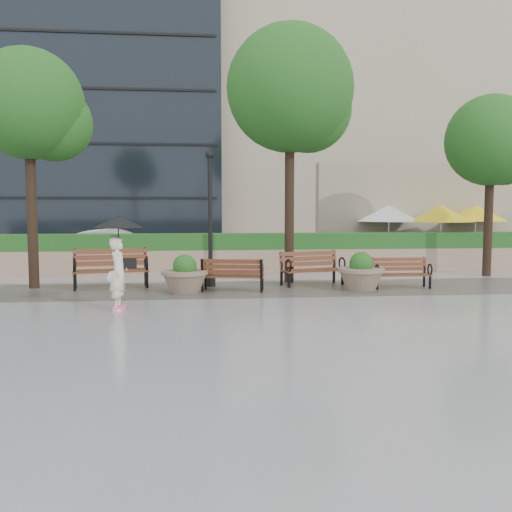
{
  "coord_description": "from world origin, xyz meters",
  "views": [
    {
      "loc": [
        -0.3,
        -12.49,
        2.28
      ],
      "look_at": [
        1.1,
        0.91,
        1.1
      ],
      "focal_mm": 40.0,
      "sensor_mm": 36.0,
      "label": 1
    }
  ],
  "objects": [
    {
      "name": "bench_3",
      "position": [
        3.0,
        3.57,
        0.29
      ],
      "size": [
        1.92,
        1.18,
        0.97
      ],
      "rotation": [
        0.0,
        0.0,
        0.28
      ],
      "color": "brown",
      "rests_on": "ground"
    },
    {
      "name": "bench_4",
      "position": [
        5.35,
        2.73,
        0.25
      ],
      "size": [
        1.58,
        0.65,
        0.84
      ],
      "rotation": [
        0.0,
        0.0,
        -0.02
      ],
      "color": "brown",
      "rests_on": "ground"
    },
    {
      "name": "planter_right",
      "position": [
        4.14,
        2.49,
        0.41
      ],
      "size": [
        1.25,
        1.25,
        1.05
      ],
      "color": "#7F6B56",
      "rests_on": "ground"
    },
    {
      "name": "planter_left",
      "position": [
        -0.62,
        2.5,
        0.4
      ],
      "size": [
        1.22,
        1.22,
        1.02
      ],
      "color": "#7F6B56",
      "rests_on": "ground"
    },
    {
      "name": "tree_2",
      "position": [
        9.35,
        5.36,
        4.28
      ],
      "size": [
        3.09,
        2.93,
        5.87
      ],
      "color": "black",
      "rests_on": "ground"
    },
    {
      "name": "lamppost",
      "position": [
        0.08,
        3.61,
        1.68
      ],
      "size": [
        0.28,
        0.28,
        3.83
      ],
      "color": "black",
      "rests_on": "ground"
    },
    {
      "name": "bench_2",
      "position": [
        0.65,
        2.64,
        0.26
      ],
      "size": [
        1.74,
        0.95,
        0.88
      ],
      "rotation": [
        0.0,
        0.0,
        2.95
      ],
      "color": "brown",
      "rests_on": "ground"
    },
    {
      "name": "patio_umb_white",
      "position": [
        7.1,
        8.92,
        1.99
      ],
      "size": [
        2.5,
        2.5,
        2.3
      ],
      "color": "black",
      "rests_on": "ground"
    },
    {
      "name": "bench_1",
      "position": [
        -2.68,
        3.54,
        0.32
      ],
      "size": [
        2.12,
        1.13,
        1.09
      ],
      "rotation": [
        0.0,
        0.0,
        0.17
      ],
      "color": "brown",
      "rests_on": "ground"
    },
    {
      "name": "bldg_stone",
      "position": [
        10.0,
        23.0,
        10.0
      ],
      "size": [
        18.0,
        10.0,
        20.0
      ],
      "primitive_type": "cube",
      "color": "tan",
      "rests_on": "ground"
    },
    {
      "name": "patio_umb_yellow_b",
      "position": [
        10.69,
        9.09,
        1.99
      ],
      "size": [
        2.5,
        2.5,
        2.3
      ],
      "color": "black",
      "rests_on": "ground"
    },
    {
      "name": "car_right",
      "position": [
        -3.44,
        10.08,
        0.69
      ],
      "size": [
        4.4,
        2.19,
        1.39
      ],
      "primitive_type": "imported",
      "rotation": [
        0.0,
        0.0,
        1.39
      ],
      "color": "silver",
      "rests_on": "ground"
    },
    {
      "name": "cafe_hedge",
      "position": [
        9.0,
        7.8,
        0.45
      ],
      "size": [
        8.0,
        0.5,
        0.9
      ],
      "primitive_type": "cube",
      "color": "#1A4B19",
      "rests_on": "ground"
    },
    {
      "name": "tree_1",
      "position": [
        2.6,
        4.37,
        5.55
      ],
      "size": [
        3.76,
        3.71,
        7.56
      ],
      "color": "black",
      "rests_on": "ground"
    },
    {
      "name": "bldg_glass",
      "position": [
        -9.0,
        22.0,
        12.5
      ],
      "size": [
        20.0,
        10.0,
        25.0
      ],
      "primitive_type": "cube",
      "color": "black",
      "rests_on": "ground"
    },
    {
      "name": "cafe_wall",
      "position": [
        9.5,
        10.0,
        2.0
      ],
      "size": [
        10.0,
        0.6,
        4.0
      ],
      "primitive_type": "cube",
      "color": "tan",
      "rests_on": "ground"
    },
    {
      "name": "cobble_strip",
      "position": [
        0.0,
        3.0,
        0.01
      ],
      "size": [
        28.0,
        3.2,
        0.01
      ],
      "primitive_type": "cube",
      "color": "#383330",
      "rests_on": "ground"
    },
    {
      "name": "pedestrian",
      "position": [
        -2.01,
        0.21,
        1.25
      ],
      "size": [
        1.12,
        1.12,
        2.05
      ],
      "rotation": [
        0.0,
        0.0,
        1.53
      ],
      "color": "#F1E8CB",
      "rests_on": "ground"
    },
    {
      "name": "tree_0",
      "position": [
        -4.67,
        3.9,
        4.9
      ],
      "size": [
        3.16,
        3.01,
        6.55
      ],
      "color": "black",
      "rests_on": "ground"
    },
    {
      "name": "ground",
      "position": [
        0.0,
        0.0,
        0.0
      ],
      "size": [
        100.0,
        100.0,
        0.0
      ],
      "primitive_type": "plane",
      "color": "gray",
      "rests_on": "ground"
    },
    {
      "name": "patio_umb_yellow_a",
      "position": [
        8.85,
        8.13,
        1.99
      ],
      "size": [
        2.5,
        2.5,
        2.3
      ],
      "color": "black",
      "rests_on": "ground"
    },
    {
      "name": "asphalt_street",
      "position": [
        0.0,
        11.0,
        0.0
      ],
      "size": [
        40.0,
        7.0,
        0.0
      ],
      "primitive_type": "cube",
      "color": "black",
      "rests_on": "ground"
    },
    {
      "name": "hedge_wall",
      "position": [
        0.0,
        7.0,
        0.66
      ],
      "size": [
        24.0,
        0.8,
        1.35
      ],
      "color": "tan",
      "rests_on": "ground"
    }
  ]
}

